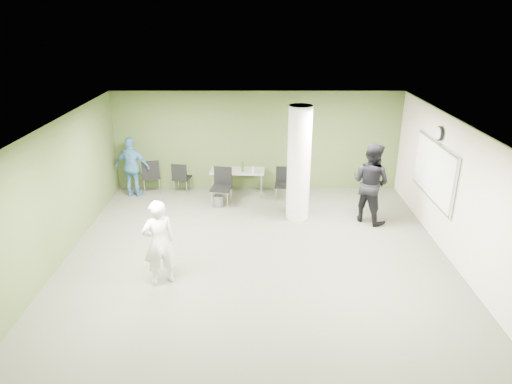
{
  "coord_description": "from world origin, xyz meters",
  "views": [
    {
      "loc": [
        -0.01,
        -8.38,
        4.81
      ],
      "look_at": [
        -0.02,
        1.0,
        1.07
      ],
      "focal_mm": 32.0,
      "sensor_mm": 36.0,
      "label": 1
    }
  ],
  "objects_px": {
    "woman_white": "(159,243)",
    "chair_back_left": "(151,174)",
    "man_black": "(370,183)",
    "man_blue": "(132,167)",
    "folding_table": "(238,172)"
  },
  "relations": [
    {
      "from": "woman_white",
      "to": "man_black",
      "type": "bearing_deg",
      "value": -175.29
    },
    {
      "from": "woman_white",
      "to": "man_blue",
      "type": "bearing_deg",
      "value": -96.53
    },
    {
      "from": "folding_table",
      "to": "man_blue",
      "type": "distance_m",
      "value": 2.87
    },
    {
      "from": "folding_table",
      "to": "man_black",
      "type": "relative_size",
      "value": 0.77
    },
    {
      "from": "folding_table",
      "to": "chair_back_left",
      "type": "distance_m",
      "value": 2.42
    },
    {
      "from": "man_blue",
      "to": "man_black",
      "type": "bearing_deg",
      "value": 174.59
    },
    {
      "from": "chair_back_left",
      "to": "woman_white",
      "type": "relative_size",
      "value": 0.6
    },
    {
      "from": "man_black",
      "to": "chair_back_left",
      "type": "bearing_deg",
      "value": 27.17
    },
    {
      "from": "chair_back_left",
      "to": "woman_white",
      "type": "distance_m",
      "value": 4.65
    },
    {
      "from": "man_black",
      "to": "man_blue",
      "type": "height_order",
      "value": "man_black"
    },
    {
      "from": "folding_table",
      "to": "man_blue",
      "type": "height_order",
      "value": "man_blue"
    },
    {
      "from": "folding_table",
      "to": "chair_back_left",
      "type": "relative_size",
      "value": 1.52
    },
    {
      "from": "folding_table",
      "to": "man_black",
      "type": "distance_m",
      "value": 3.68
    },
    {
      "from": "man_blue",
      "to": "chair_back_left",
      "type": "bearing_deg",
      "value": -151.1
    },
    {
      "from": "woman_white",
      "to": "chair_back_left",
      "type": "bearing_deg",
      "value": -102.4
    }
  ]
}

